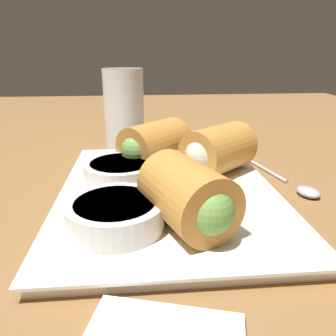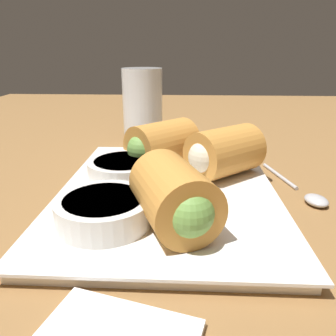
{
  "view_description": "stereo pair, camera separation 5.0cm",
  "coord_description": "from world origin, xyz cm",
  "px_view_note": "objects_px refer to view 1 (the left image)",
  "views": [
    {
      "loc": [
        -39.15,
        5.61,
        19.36
      ],
      "look_at": [
        -3.14,
        2.38,
        6.03
      ],
      "focal_mm": 35.0,
      "sensor_mm": 36.0,
      "label": 1
    },
    {
      "loc": [
        -39.25,
        0.61,
        19.36
      ],
      "look_at": [
        -3.14,
        2.38,
        6.03
      ],
      "focal_mm": 35.0,
      "sensor_mm": 36.0,
      "label": 2
    }
  ],
  "objects_px": {
    "spoon": "(298,187)",
    "drinking_glass": "(124,108)",
    "dipping_bowl_far": "(116,213)",
    "serving_plate": "(168,193)",
    "dipping_bowl_near": "(121,171)"
  },
  "relations": [
    {
      "from": "spoon",
      "to": "drinking_glass",
      "type": "xyz_separation_m",
      "value": [
        0.23,
        0.23,
        0.06
      ]
    },
    {
      "from": "dipping_bowl_far",
      "to": "drinking_glass",
      "type": "bearing_deg",
      "value": 0.36
    },
    {
      "from": "serving_plate",
      "to": "spoon",
      "type": "height_order",
      "value": "serving_plate"
    },
    {
      "from": "serving_plate",
      "to": "dipping_bowl_far",
      "type": "relative_size",
      "value": 3.61
    },
    {
      "from": "serving_plate",
      "to": "dipping_bowl_far",
      "type": "distance_m",
      "value": 0.11
    },
    {
      "from": "serving_plate",
      "to": "dipping_bowl_far",
      "type": "xyz_separation_m",
      "value": [
        -0.09,
        0.06,
        0.02
      ]
    },
    {
      "from": "dipping_bowl_near",
      "to": "spoon",
      "type": "height_order",
      "value": "dipping_bowl_near"
    },
    {
      "from": "dipping_bowl_near",
      "to": "dipping_bowl_far",
      "type": "height_order",
      "value": "same"
    },
    {
      "from": "serving_plate",
      "to": "drinking_glass",
      "type": "relative_size",
      "value": 2.39
    },
    {
      "from": "spoon",
      "to": "drinking_glass",
      "type": "distance_m",
      "value": 0.33
    },
    {
      "from": "serving_plate",
      "to": "spoon",
      "type": "bearing_deg",
      "value": -86.19
    },
    {
      "from": "serving_plate",
      "to": "dipping_bowl_near",
      "type": "distance_m",
      "value": 0.07
    },
    {
      "from": "dipping_bowl_near",
      "to": "spoon",
      "type": "xyz_separation_m",
      "value": [
        -0.01,
        -0.23,
        -0.02
      ]
    },
    {
      "from": "dipping_bowl_near",
      "to": "drinking_glass",
      "type": "xyz_separation_m",
      "value": [
        0.22,
        0.0,
        0.04
      ]
    },
    {
      "from": "serving_plate",
      "to": "drinking_glass",
      "type": "xyz_separation_m",
      "value": [
        0.24,
        0.06,
        0.06
      ]
    }
  ]
}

